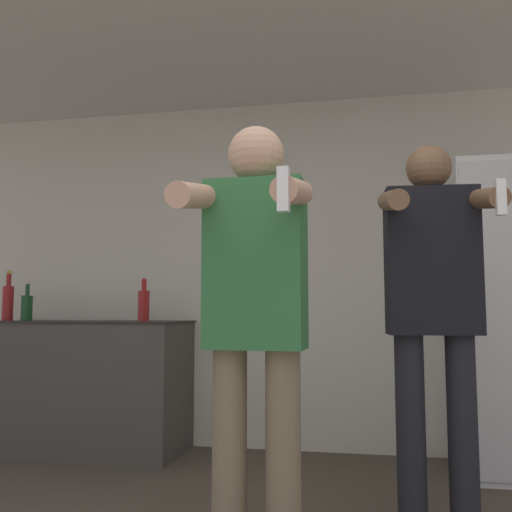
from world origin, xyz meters
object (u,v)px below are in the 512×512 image
(bottle_tall_gin, at_px, (27,306))
(person_man_side, at_px, (433,300))
(bottle_brown_liquor, at_px, (144,304))
(refrigerator, at_px, (512,317))
(bottle_red_label, at_px, (8,301))
(person_woman_foreground, at_px, (255,309))

(bottle_tall_gin, bearing_deg, person_man_side, -21.56)
(bottle_brown_liquor, bearing_deg, person_man_side, -30.55)
(refrigerator, distance_m, bottle_red_label, 3.46)
(bottle_red_label, bearing_deg, person_man_side, -20.50)
(refrigerator, distance_m, bottle_brown_liquor, 2.41)
(bottle_tall_gin, relative_size, person_woman_foreground, 0.17)
(bottle_red_label, distance_m, person_man_side, 3.06)
(person_woman_foreground, bearing_deg, person_man_side, 39.27)
(bottle_tall_gin, bearing_deg, bottle_brown_liquor, 0.00)
(bottle_brown_liquor, height_order, bottle_tall_gin, bottle_brown_liquor)
(refrigerator, relative_size, bottle_brown_liquor, 6.41)
(bottle_brown_liquor, relative_size, bottle_tall_gin, 1.04)
(refrigerator, height_order, person_woman_foreground, refrigerator)
(person_woman_foreground, bearing_deg, bottle_tall_gin, 140.72)
(bottle_brown_liquor, bearing_deg, bottle_red_label, -180.00)
(refrigerator, relative_size, person_man_side, 1.09)
(refrigerator, xyz_separation_m, bottle_tall_gin, (-3.30, -0.06, 0.07))
(refrigerator, bearing_deg, person_woman_foreground, -127.12)
(bottle_brown_liquor, bearing_deg, refrigerator, 1.43)
(bottle_red_label, xyz_separation_m, bottle_tall_gin, (0.15, 0.00, -0.04))
(bottle_tall_gin, relative_size, person_man_side, 0.16)
(bottle_red_label, xyz_separation_m, person_man_side, (2.87, -1.07, -0.03))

